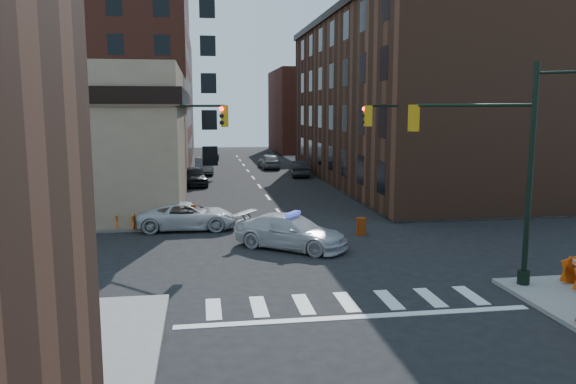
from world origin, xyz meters
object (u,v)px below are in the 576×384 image
object	(u,v)px
parked_car_wfar	(204,166)
police_car	(291,232)
parked_car_enear	(300,169)
pedestrian_a	(126,208)
pickup	(188,216)
parked_car_wnear	(195,176)
pedestrian_b	(72,205)
barrel_bank	(190,214)
barrel_road	(361,226)
barricade_nw_a	(127,221)

from	to	relation	value
parked_car_wfar	police_car	bearing A→B (deg)	-84.72
parked_car_enear	pedestrian_a	distance (m)	25.44
pickup	parked_car_enear	bearing A→B (deg)	-22.96
police_car	parked_car_wnear	bearing A→B (deg)	48.28
parked_car_wfar	parked_car_wnear	bearing A→B (deg)	-97.24
pedestrian_b	parked_car_wnear	bearing A→B (deg)	39.76
parked_car_wnear	pedestrian_b	distance (m)	16.88
pickup	barrel_bank	bearing A→B (deg)	-2.81
barrel_road	barrel_bank	distance (m)	9.77
police_car	parked_car_wfar	distance (m)	31.21
police_car	parked_car_wnear	xyz separation A→B (m)	(-4.66, 22.55, 0.01)
pickup	parked_car_enear	distance (m)	24.75
pedestrian_b	barricade_nw_a	world-z (taller)	pedestrian_b
pedestrian_a	barrel_road	bearing A→B (deg)	21.81
police_car	barricade_nw_a	size ratio (longest dim) A/B	4.77
pickup	parked_car_wfar	size ratio (longest dim) A/B	1.09
police_car	pickup	world-z (taller)	police_car
parked_car_enear	barrel_road	xyz separation A→B (m)	(-1.24, -25.34, -0.30)
police_car	pickup	distance (m)	6.99
parked_car_wfar	parked_car_enear	bearing A→B (deg)	-22.34
pedestrian_a	barrel_bank	bearing A→B (deg)	44.33
parked_car_wnear	barrel_road	distance (m)	22.13
pedestrian_b	barrel_bank	world-z (taller)	pedestrian_b
pickup	pedestrian_b	distance (m)	6.77
police_car	parked_car_enear	size ratio (longest dim) A/B	1.20
police_car	barrel_bank	world-z (taller)	police_car
pedestrian_a	parked_car_wnear	bearing A→B (deg)	116.73
parked_car_enear	barrel_road	world-z (taller)	parked_car_enear
parked_car_enear	pedestrian_b	distance (m)	26.39
pickup	pedestrian_b	size ratio (longest dim) A/B	2.68
parked_car_wnear	parked_car_enear	world-z (taller)	parked_car_wnear
police_car	pedestrian_b	xyz separation A→B (m)	(-11.33, 7.05, 0.35)
parked_car_wnear	barrel_road	xyz separation A→B (m)	(8.72, -20.34, -0.35)
parked_car_enear	barricade_nw_a	size ratio (longest dim) A/B	3.99
police_car	barrel_road	xyz separation A→B (m)	(4.06, 2.21, -0.34)
pedestrian_a	pedestrian_b	bearing A→B (deg)	-159.49
pickup	barrel_bank	size ratio (longest dim) A/B	4.68
police_car	barrel_road	distance (m)	4.63
parked_car_wnear	parked_car_wfar	distance (m)	8.46
police_car	parked_car_wnear	world-z (taller)	parked_car_wnear
barrel_road	barrel_bank	bearing A→B (deg)	154.96
parked_car_enear	barricade_nw_a	world-z (taller)	parked_car_enear
parked_car_wnear	barrel_bank	world-z (taller)	parked_car_wnear
pedestrian_a	police_car	bearing A→B (deg)	2.91
pedestrian_a	barricade_nw_a	world-z (taller)	pedestrian_a
police_car	parked_car_enear	world-z (taller)	police_car
pedestrian_b	barrel_road	distance (m)	16.14
parked_car_wnear	parked_car_wfar	xyz separation A→B (m)	(0.80, 8.42, -0.00)
parked_car_wnear	pedestrian_b	world-z (taller)	pedestrian_b
parked_car_wnear	pedestrian_a	xyz separation A→B (m)	(-3.60, -16.53, 0.31)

